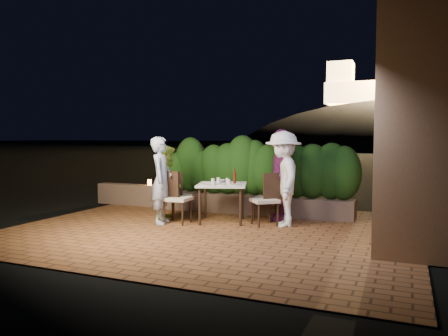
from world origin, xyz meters
The scene contains 32 objects.
ground centered at (0.00, 0.00, -0.02)m, with size 400.00×400.00×0.00m, color black.
terrace_floor centered at (0.00, 0.50, -0.07)m, with size 7.00×6.00×0.15m, color brown.
building_wall centered at (3.60, 2.00, 2.50)m, with size 1.60×5.00×5.00m, color brown.
window_pane centered at (2.82, 1.50, 2.00)m, with size 0.08×1.00×1.40m, color black.
window_frame centered at (2.81, 1.50, 2.00)m, with size 0.06×1.15×1.55m, color black.
planter centered at (0.20, 2.30, 0.20)m, with size 4.20×0.55×0.40m, color brown.
hedge centered at (0.20, 2.30, 0.95)m, with size 4.00×0.70×1.10m, color #173A0F, non-canonical shape.
parapet centered at (-2.80, 2.30, 0.25)m, with size 2.20×0.30×0.50m, color brown.
hill centered at (2.00, 60.00, -4.00)m, with size 52.00×40.00×22.00m, color black.
fortress centered at (2.00, 60.00, 10.50)m, with size 26.00×8.00×8.00m, color #FFCC7A, non-canonical shape.
dining_table centered at (-0.09, 1.15, 0.38)m, with size 0.93×0.93×0.75m, color white, non-canonical shape.
plate_nw centered at (-0.31, 0.84, 0.76)m, with size 0.22×0.22×0.01m, color white.
plate_sw centered at (-0.40, 1.25, 0.76)m, with size 0.22×0.22×0.01m, color white.
plate_ne centered at (0.22, 1.01, 0.76)m, with size 0.24×0.24×0.01m, color white.
plate_se centered at (0.12, 1.42, 0.76)m, with size 0.21×0.21×0.01m, color white.
plate_centre centered at (-0.10, 1.16, 0.76)m, with size 0.20×0.20×0.01m, color white.
plate_front centered at (0.01, 0.89, 0.76)m, with size 0.20×0.20×0.01m, color white.
glass_nw centered at (-0.19, 0.94, 0.81)m, with size 0.07×0.07×0.12m, color silver.
glass_sw centered at (-0.23, 1.28, 0.80)m, with size 0.06×0.06×0.11m, color silver.
glass_ne centered at (0.08, 1.07, 0.80)m, with size 0.06×0.06×0.10m, color silver.
glass_se centered at (-0.06, 1.33, 0.80)m, with size 0.06×0.06×0.10m, color silver.
beer_bottle centered at (0.11, 1.31, 0.90)m, with size 0.06×0.06×0.30m, color #4E1C0D, non-canonical shape.
bowl centered at (-0.25, 1.46, 0.77)m, with size 0.18×0.18×0.05m, color white.
chair_left_front centered at (-0.82, 0.69, 0.50)m, with size 0.46×0.46×1.00m, color black, non-canonical shape.
chair_left_back centered at (-1.00, 1.17, 0.47)m, with size 0.43×0.43×0.94m, color black, non-canonical shape.
chair_right_front centered at (0.77, 1.17, 0.49)m, with size 0.46×0.46×0.98m, color black, non-canonical shape.
chair_right_back centered at (0.62, 1.66, 0.46)m, with size 0.42×0.42×0.91m, color black, non-canonical shape.
diner_blue centered at (-1.11, 0.57, 0.83)m, with size 0.61×0.40×1.66m, color #A3B3D2.
diner_green centered at (-1.25, 1.06, 0.74)m, with size 0.72×0.56×1.48m, color #9BC33C.
diner_white centered at (1.11, 1.22, 0.88)m, with size 1.14×0.66×1.77m, color white.
diner_purple centered at (0.92, 1.78, 0.91)m, with size 1.06×0.44×1.82m, color #7B2970.
parapet_lamp centered at (-2.48, 2.30, 0.57)m, with size 0.10×0.10×0.14m, color orange.
Camera 1 is at (3.22, -6.61, 1.65)m, focal length 35.00 mm.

